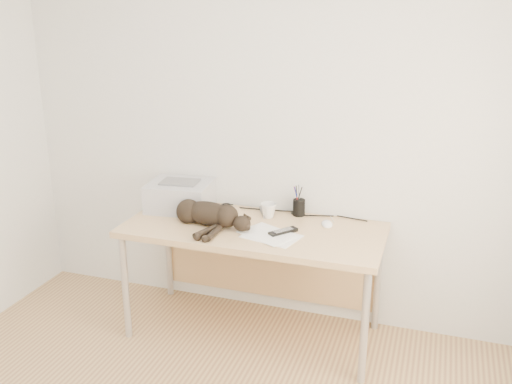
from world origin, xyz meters
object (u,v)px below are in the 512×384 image
(desk, at_px, (257,242))
(mouse, at_px, (327,222))
(printer, at_px, (180,195))
(pen_cup, at_px, (299,207))
(mug, at_px, (268,211))
(cat, at_px, (206,215))

(desk, bearing_deg, mouse, 12.32)
(printer, xyz_separation_m, mouse, (1.00, 0.01, -0.07))
(desk, xyz_separation_m, pen_cup, (0.22, 0.20, 0.19))
(mug, height_order, pen_cup, pen_cup)
(desk, relative_size, cat, 2.33)
(cat, bearing_deg, pen_cup, 42.72)
(printer, bearing_deg, pen_cup, 8.97)
(mug, bearing_deg, mouse, -1.55)
(cat, height_order, pen_cup, pen_cup)
(desk, distance_m, cat, 0.38)
(mug, relative_size, pen_cup, 0.50)
(desk, relative_size, mouse, 13.54)
(pen_cup, bearing_deg, desk, -136.74)
(desk, bearing_deg, cat, -153.54)
(mouse, bearing_deg, mug, 160.96)
(desk, bearing_deg, printer, 172.05)
(mouse, bearing_deg, cat, -179.15)
(desk, height_order, cat, cat)
(printer, distance_m, pen_cup, 0.80)
(mug, bearing_deg, cat, -143.06)
(cat, height_order, mug, cat)
(cat, bearing_deg, printer, 149.55)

